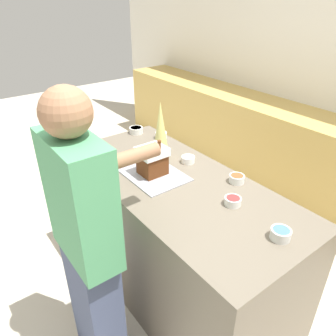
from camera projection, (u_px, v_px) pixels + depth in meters
ground_plane at (174, 285)px, 2.57m from camera, size 12.00×12.00×0.00m
back_cabinet_block at (317, 166)px, 3.31m from camera, size 6.00×0.60×0.94m
kitchen_island at (175, 238)px, 2.34m from camera, size 1.80×0.81×0.96m
baking_tray at (153, 174)px, 2.18m from camera, size 0.46×0.33×0.01m
gingerbread_house at (152, 160)px, 2.13m from camera, size 0.16×0.18×0.24m
decorative_tree at (161, 129)px, 2.34m from camera, size 0.12×0.12×0.41m
candy_bowl_front_corner at (136, 130)px, 2.78m from camera, size 0.12×0.12×0.05m
candy_bowl_near_tray_right at (161, 135)px, 2.69m from camera, size 0.09×0.09×0.05m
candy_bowl_behind_tray at (281, 234)px, 1.61m from camera, size 0.10×0.10×0.05m
candy_bowl_beside_tree at (188, 159)px, 2.32m from camera, size 0.09×0.09×0.05m
candy_bowl_near_tray_left at (237, 178)px, 2.08m from camera, size 0.10×0.10×0.05m
candy_bowl_center_rear at (233, 201)px, 1.87m from camera, size 0.10×0.10×0.05m
person at (88, 244)px, 1.69m from camera, size 0.45×0.56×1.72m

